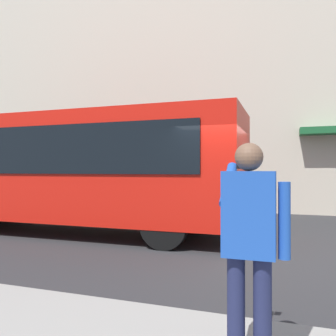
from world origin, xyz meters
The scene contains 4 objects.
ground_plane centered at (0.00, 0.00, 0.00)m, with size 60.00×60.00×0.00m, color #2B2B2D.
building_facade_far centered at (-0.02, -6.80, 5.99)m, with size 28.00×1.55×12.00m.
red_bus centered at (4.57, -0.70, 1.68)m, with size 9.05×2.54×3.08m.
pedestrian_photographer centered at (-0.55, 4.31, 1.14)m, with size 0.53×0.52×1.70m.
Camera 1 is at (-0.81, 7.04, 1.64)m, focal length 36.69 mm.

